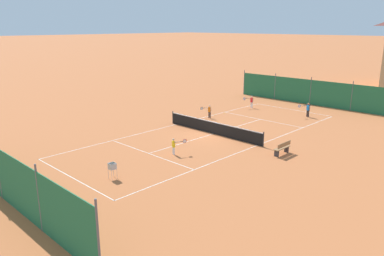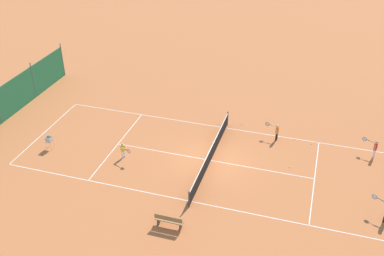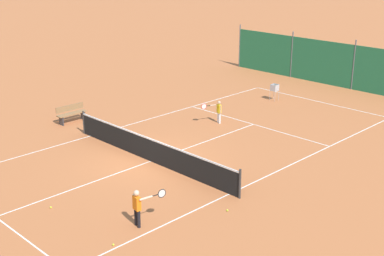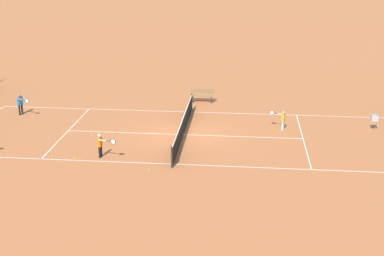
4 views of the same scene
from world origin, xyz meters
The scene contains 12 objects.
ground_plane centered at (0.00, 0.00, 0.00)m, with size 600.00×600.00×0.00m, color #BC6638.
court_line_markings centered at (0.00, 0.00, 0.00)m, with size 8.25×23.85×0.01m.
tennis_net centered at (0.00, 0.00, 0.50)m, with size 9.18×0.08×1.06m.
player_far_baseline centered at (1.34, -5.35, 0.64)m, with size 0.64×0.85×1.08m.
player_near_service centered at (-3.41, 9.76, 0.72)m, with size 0.68×0.96×1.24m.
player_near_baseline centered at (-3.60, 3.57, 0.70)m, with size 0.54×0.97×1.19m.
tennis_ball_alley_right centered at (-3.77, 5.94, 0.03)m, with size 0.07×0.07×0.07m, color #CCE033.
tennis_ball_mid_court centered at (-4.87, 0.98, 0.03)m, with size 0.07×0.07×0.07m, color #CCE033.
tennis_ball_alley_left centered at (-3.95, 4.81, 0.03)m, with size 0.07×0.07×0.07m, color #CCE033.
tennis_ball_near_corner centered at (-0.71, 4.86, 0.03)m, with size 0.07×0.07×0.07m, color #CCE033.
ball_hopper centered at (1.79, -10.41, 0.66)m, with size 0.36×0.36×0.89m.
courtside_bench centered at (6.34, -0.51, 0.45)m, with size 0.36×1.50×0.84m.
Camera 2 is at (22.37, 5.64, 16.53)m, focal length 42.00 mm.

